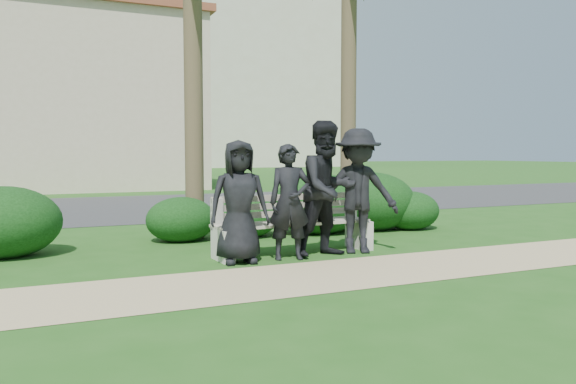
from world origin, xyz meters
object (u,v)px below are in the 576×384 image
at_px(man_a, 239,202).
at_px(man_c, 328,189).
at_px(man_b, 290,202).
at_px(park_bench, 294,228).
at_px(man_d, 358,191).

bearing_deg(man_a, man_c, 3.83).
xyz_separation_m(man_a, man_c, (1.32, -0.04, 0.14)).
distance_m(man_b, man_c, 0.62).
height_order(man_a, man_c, man_c).
height_order(park_bench, man_a, man_a).
relative_size(park_bench, man_a, 1.47).
distance_m(man_a, man_b, 0.72).
height_order(man_c, man_d, man_c).
xyz_separation_m(man_b, man_c, (0.60, 0.02, 0.17)).
bearing_deg(man_a, man_b, 1.11).
xyz_separation_m(man_a, man_b, (0.71, -0.06, -0.03)).
bearing_deg(park_bench, man_a, -164.90).
relative_size(man_a, man_b, 1.03).
relative_size(man_b, man_c, 0.83).
distance_m(park_bench, man_a, 1.09).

